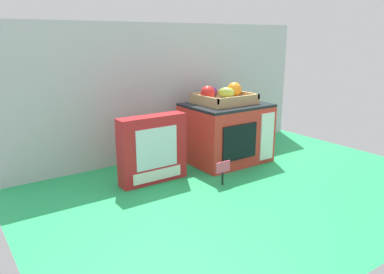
% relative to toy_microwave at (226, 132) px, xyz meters
% --- Properties ---
extents(ground_plane, '(1.70, 1.70, 0.00)m').
position_rel_toy_microwave_xyz_m(ground_plane, '(-0.16, -0.06, -0.14)').
color(ground_plane, '#219E54').
rests_on(ground_plane, ground).
extents(display_back_panel, '(1.61, 0.03, 0.65)m').
position_rel_toy_microwave_xyz_m(display_back_panel, '(-0.16, 0.24, 0.18)').
color(display_back_panel, '#B7BABF').
rests_on(display_back_panel, ground).
extents(toy_microwave, '(0.37, 0.30, 0.28)m').
position_rel_toy_microwave_xyz_m(toy_microwave, '(0.00, 0.00, 0.00)').
color(toy_microwave, red).
rests_on(toy_microwave, ground).
extents(food_groups_crate, '(0.25, 0.21, 0.09)m').
position_rel_toy_microwave_xyz_m(food_groups_crate, '(0.00, 0.03, 0.17)').
color(food_groups_crate, tan).
rests_on(food_groups_crate, toy_microwave).
extents(cookie_set_box, '(0.29, 0.07, 0.28)m').
position_rel_toy_microwave_xyz_m(cookie_set_box, '(-0.42, -0.04, -0.00)').
color(cookie_set_box, red).
rests_on(cookie_set_box, ground).
extents(price_sign, '(0.07, 0.01, 0.10)m').
position_rel_toy_microwave_xyz_m(price_sign, '(-0.21, -0.24, -0.07)').
color(price_sign, black).
rests_on(price_sign, ground).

